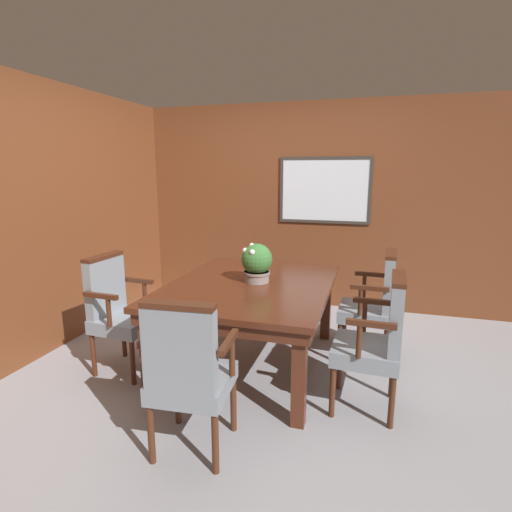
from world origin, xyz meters
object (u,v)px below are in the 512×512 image
(chair_left_near, at_px, (118,308))
(potted_plant, at_px, (257,262))
(dining_table, at_px, (251,293))
(chair_right_near, at_px, (377,337))
(chair_right_far, at_px, (374,301))
(chair_head_near, at_px, (188,370))

(chair_left_near, distance_m, potted_plant, 1.21)
(dining_table, distance_m, chair_right_near, 1.11)
(chair_right_near, relative_size, chair_right_far, 1.00)
(chair_head_near, height_order, chair_left_near, same)
(chair_head_near, xyz_separation_m, chair_left_near, (-1.03, 0.80, 0.00))
(dining_table, height_order, chair_right_far, chair_right_far)
(dining_table, distance_m, chair_head_near, 1.19)
(chair_right_near, distance_m, potted_plant, 1.15)
(dining_table, xyz_separation_m, chair_head_near, (-0.01, -1.19, -0.10))
(chair_right_far, bearing_deg, chair_head_near, -30.31)
(dining_table, height_order, potted_plant, potted_plant)
(chair_right_near, distance_m, chair_left_near, 2.07)
(dining_table, bearing_deg, chair_head_near, -90.48)
(chair_head_near, distance_m, potted_plant, 1.29)
(dining_table, relative_size, potted_plant, 5.06)
(chair_right_far, bearing_deg, chair_left_near, -66.62)
(chair_head_near, bearing_deg, chair_left_near, -42.37)
(dining_table, height_order, chair_head_near, chair_head_near)
(chair_head_near, height_order, chair_right_near, same)
(chair_left_near, bearing_deg, chair_right_near, -86.89)
(potted_plant, bearing_deg, chair_left_near, -157.90)
(chair_head_near, relative_size, chair_right_far, 1.00)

